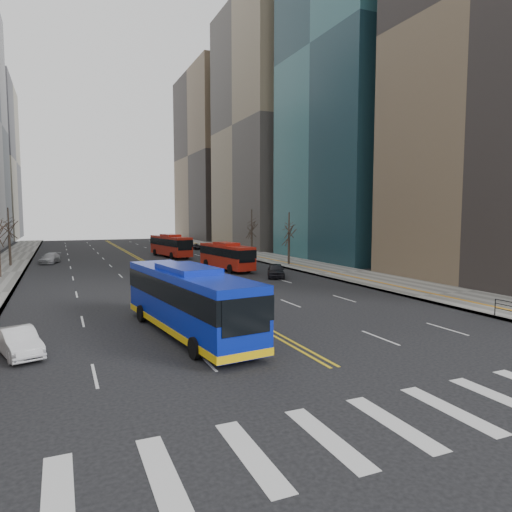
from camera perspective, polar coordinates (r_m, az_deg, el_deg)
ground at (r=16.22m, az=20.11°, el=-18.30°), size 220.00×220.00×0.00m
sidewalk_right at (r=62.60m, az=3.22°, el=-0.54°), size 7.00×130.00×0.15m
crosswalk at (r=16.22m, az=20.11°, el=-18.28°), size 26.70×4.00×0.01m
centerline at (r=66.81m, az=-14.31°, el=-0.39°), size 0.55×100.00×0.01m
office_towers at (r=81.79m, az=-16.19°, el=17.43°), size 83.00×134.00×58.00m
street_trees at (r=45.38m, az=-19.32°, el=3.04°), size 35.20×47.20×7.60m
blue_bus at (r=24.52m, az=-8.52°, el=-5.28°), size 4.25×12.99×3.69m
red_bus_near at (r=52.45m, az=-3.73°, el=0.19°), size 3.46×10.10×3.17m
red_bus_far at (r=69.28m, az=-10.63°, el=1.44°), size 4.14×10.94×3.40m
car_white at (r=23.53m, az=-27.54°, el=-9.52°), size 2.40×4.08×1.27m
car_dark_mid at (r=46.25m, az=2.50°, el=-1.81°), size 3.20×4.47×1.41m
car_silver at (r=65.06m, az=-24.34°, el=-0.27°), size 2.95×4.86×1.32m
car_dark_far at (r=83.60m, az=-7.42°, el=1.19°), size 2.24×4.01×1.06m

